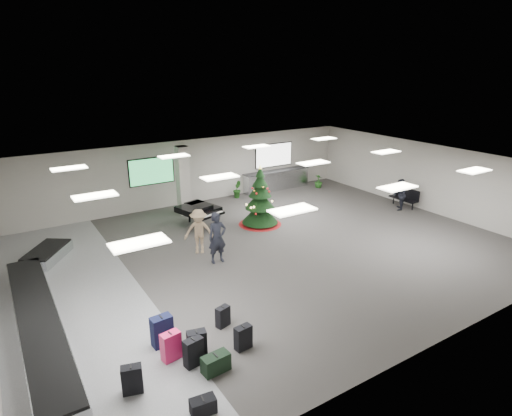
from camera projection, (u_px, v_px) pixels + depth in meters
ground at (269, 250)px, 16.19m from camera, size 18.00×18.00×0.00m
room_envelope at (251, 188)px, 15.79m from camera, size 18.02×14.02×3.21m
baggage_carousel at (41, 306)px, 12.08m from camera, size 2.28×9.71×0.43m
service_counter at (277, 180)px, 23.87m from camera, size 4.05×0.65×1.08m
suitcase_0 at (197, 344)px, 10.18m from camera, size 0.50×0.35×0.73m
suitcase_1 at (194, 352)px, 9.91m from camera, size 0.49×0.31×0.72m
pink_suitcase at (171, 346)px, 10.11m from camera, size 0.49×0.33×0.73m
suitcase_3 at (223, 316)px, 11.43m from camera, size 0.43×0.31×0.59m
navy_suitcase at (162, 331)px, 10.62m from camera, size 0.54×0.34×0.82m
suitcase_5 at (132, 379)px, 9.09m from camera, size 0.48×0.35×0.67m
green_duffel at (216, 363)px, 9.75m from camera, size 0.67×0.38×0.45m
suitcase_7 at (243, 337)px, 10.51m from camera, size 0.45×0.27×0.64m
black_duffel at (203, 406)px, 8.59m from camera, size 0.55×0.35×0.36m
christmas_tree at (260, 204)px, 18.53m from camera, size 1.88×1.88×2.68m
grand_piano at (199, 210)px, 18.39m from camera, size 1.76×2.07×1.02m
bench at (405, 196)px, 21.00m from camera, size 0.50×1.46×0.92m
traveler_a at (217, 238)px, 14.96m from camera, size 0.69×0.47×1.84m
traveler_b at (199, 231)px, 15.73m from camera, size 1.26×1.08×1.69m
traveler_bench at (400, 195)px, 20.46m from camera, size 0.93×0.91×1.51m
potted_plant_left at (237, 189)px, 22.45m from camera, size 0.60×0.63×0.89m
potted_plant_right at (319, 181)px, 24.28m from camera, size 0.52×0.52×0.76m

